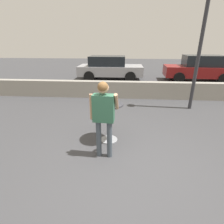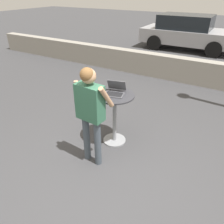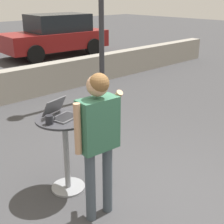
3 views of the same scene
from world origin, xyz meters
name	(u,v)px [view 2 (image 2 of 3)]	position (x,y,z in m)	size (l,w,h in m)	color
ground_plane	(105,187)	(0.00, 0.00, 0.00)	(50.00, 50.00, 0.00)	#3D3D3F
pavement_kerb	(189,71)	(0.00, 4.78, 0.36)	(16.37, 0.35, 0.73)	gray
cafe_table	(115,111)	(-0.45, 1.05, 0.65)	(0.69, 0.69, 0.98)	gray
laptop	(115,91)	(-0.47, 1.09, 1.03)	(0.40, 0.41, 0.21)	#515156
coffee_mug	(102,90)	(-0.69, 1.00, 1.03)	(0.12, 0.09, 0.10)	#232328
standing_person	(90,106)	(-0.49, 0.39, 1.05)	(0.58, 0.35, 1.65)	#424C56
parked_car_near_street	(187,32)	(-1.13, 8.91, 0.77)	(4.15, 2.00, 1.51)	#9E9EA3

